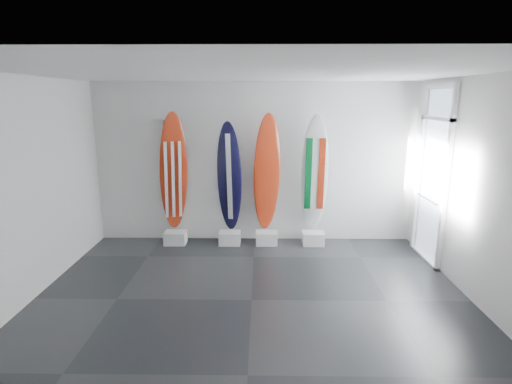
{
  "coord_description": "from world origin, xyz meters",
  "views": [
    {
      "loc": [
        0.13,
        -5.02,
        2.68
      ],
      "look_at": [
        0.04,
        1.4,
        1.2
      ],
      "focal_mm": 28.21,
      "sensor_mm": 36.0,
      "label": 1
    }
  ],
  "objects_px": {
    "surfboard_usa": "(174,172)",
    "surfboard_italy": "(315,174)",
    "surfboard_navy": "(229,177)",
    "surfboard_swiss": "(267,173)"
  },
  "relations": [
    {
      "from": "surfboard_navy",
      "to": "surfboard_swiss",
      "type": "distance_m",
      "value": 0.7
    },
    {
      "from": "surfboard_usa",
      "to": "surfboard_italy",
      "type": "relative_size",
      "value": 1.03
    },
    {
      "from": "surfboard_usa",
      "to": "surfboard_italy",
      "type": "height_order",
      "value": "surfboard_usa"
    },
    {
      "from": "surfboard_usa",
      "to": "surfboard_swiss",
      "type": "xyz_separation_m",
      "value": [
        1.73,
        0.0,
        -0.01
      ]
    },
    {
      "from": "surfboard_navy",
      "to": "surfboard_swiss",
      "type": "bearing_deg",
      "value": 12.82
    },
    {
      "from": "surfboard_swiss",
      "to": "surfboard_italy",
      "type": "height_order",
      "value": "surfboard_swiss"
    },
    {
      "from": "surfboard_usa",
      "to": "surfboard_italy",
      "type": "bearing_deg",
      "value": -20.62
    },
    {
      "from": "surfboard_swiss",
      "to": "surfboard_italy",
      "type": "relative_size",
      "value": 1.01
    },
    {
      "from": "surfboard_navy",
      "to": "surfboard_italy",
      "type": "distance_m",
      "value": 1.58
    },
    {
      "from": "surfboard_swiss",
      "to": "surfboard_navy",
      "type": "bearing_deg",
      "value": 166.38
    }
  ]
}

